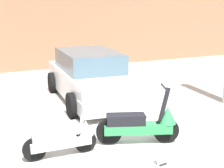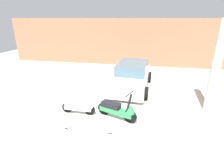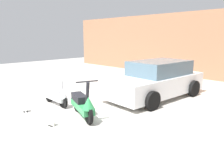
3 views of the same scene
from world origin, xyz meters
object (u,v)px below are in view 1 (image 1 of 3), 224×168
(scooter_front_right, at_px, (142,124))
(placard_near_right_scooter, at_px, (162,158))
(scooter_front_left, at_px, (64,138))
(car_rear_left, at_px, (91,77))

(scooter_front_right, distance_m, placard_near_right_scooter, 0.97)
(scooter_front_right, bearing_deg, placard_near_right_scooter, -76.85)
(scooter_front_left, distance_m, car_rear_left, 3.61)
(scooter_front_left, height_order, placard_near_right_scooter, scooter_front_left)
(scooter_front_right, relative_size, car_rear_left, 0.38)
(car_rear_left, relative_size, placard_near_right_scooter, 15.64)
(scooter_front_left, bearing_deg, scooter_front_right, -2.25)
(placard_near_right_scooter, bearing_deg, car_rear_left, 85.76)
(car_rear_left, bearing_deg, scooter_front_right, 0.30)
(scooter_front_left, xyz_separation_m, scooter_front_right, (1.53, -0.08, 0.07))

